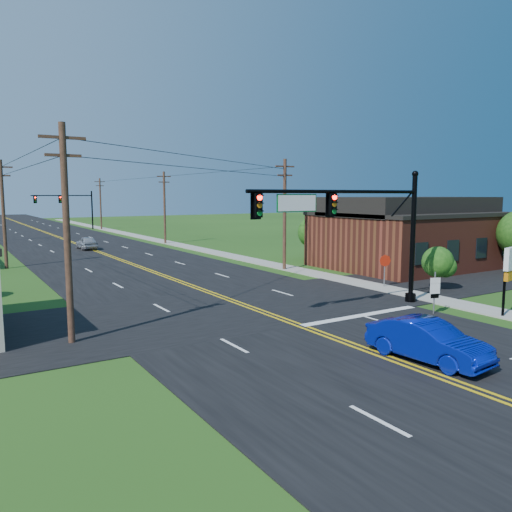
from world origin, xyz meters
TOP-DOWN VIEW (x-y plane):
  - ground at (0.00, 0.00)m, footprint 260.00×260.00m
  - road_main at (0.00, 50.00)m, footprint 16.00×220.00m
  - road_cross at (0.00, 12.00)m, footprint 70.00×10.00m
  - sidewalk at (10.50, 40.00)m, footprint 2.00×160.00m
  - signal_mast_main at (4.34, 8.00)m, footprint 11.30×0.60m
  - signal_mast_far at (4.44, 80.00)m, footprint 10.98×0.60m
  - brick_building at (20.00, 18.00)m, footprint 14.20×11.20m
  - utility_pole_left_a at (-9.50, 10.00)m, footprint 1.80×0.28m
  - utility_pole_left_b at (-9.50, 35.00)m, footprint 1.80×0.28m
  - utility_pole_right_a at (9.80, 22.00)m, footprint 1.80×0.28m
  - utility_pole_right_b at (9.80, 48.00)m, footprint 1.80×0.28m
  - utility_pole_right_c at (9.80, 78.00)m, footprint 1.80×0.28m
  - tree_right_back at (16.00, 26.00)m, footprint 3.00×3.00m
  - shrub_corner at (13.00, 9.50)m, footprint 2.00×2.00m
  - blue_car at (1.16, 0.60)m, footprint 2.05×4.75m
  - distant_car at (-0.26, 46.35)m, footprint 1.73×4.26m
  - route_sign at (7.50, 5.33)m, footprint 0.53×0.22m
  - stop_sign at (10.86, 11.98)m, footprint 0.74×0.32m
  - pylon_sign at (10.50, 3.08)m, footprint 1.73×0.59m

SIDE VIEW (x-z plane):
  - ground at x=0.00m, z-range 0.00..0.00m
  - road_main at x=0.00m, z-range 0.00..0.04m
  - road_cross at x=0.00m, z-range 0.00..0.04m
  - sidewalk at x=10.50m, z-range 0.00..0.08m
  - distant_car at x=-0.26m, z-range 0.00..1.45m
  - blue_car at x=1.16m, z-range 0.00..1.52m
  - route_sign at x=7.50m, z-range 0.18..2.40m
  - stop_sign at x=10.86m, z-range 0.49..2.69m
  - shrub_corner at x=13.00m, z-range 0.42..3.28m
  - brick_building at x=20.00m, z-range 0.00..4.70m
  - pylon_sign at x=10.50m, z-range 0.81..4.35m
  - tree_right_back at x=16.00m, z-range 0.55..4.65m
  - signal_mast_far at x=4.44m, z-range 0.81..8.29m
  - utility_pole_left_a at x=-9.50m, z-range 0.22..9.22m
  - utility_pole_left_b at x=-9.50m, z-range 0.22..9.22m
  - utility_pole_right_a at x=9.80m, z-range 0.22..9.22m
  - utility_pole_right_b at x=9.80m, z-range 0.22..9.22m
  - utility_pole_right_c at x=9.80m, z-range 0.22..9.22m
  - signal_mast_main at x=4.34m, z-range 1.01..8.49m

